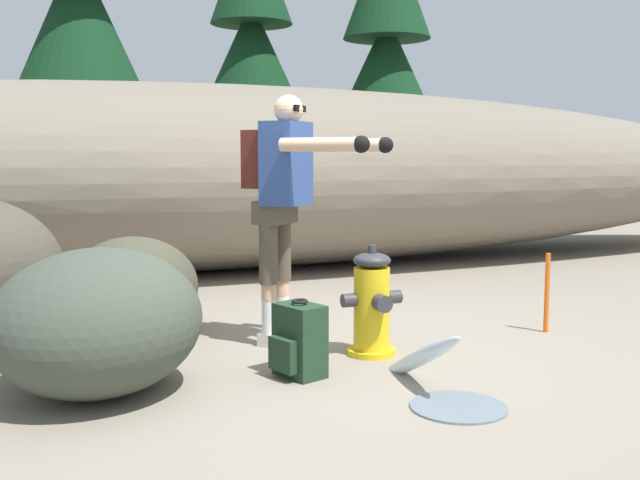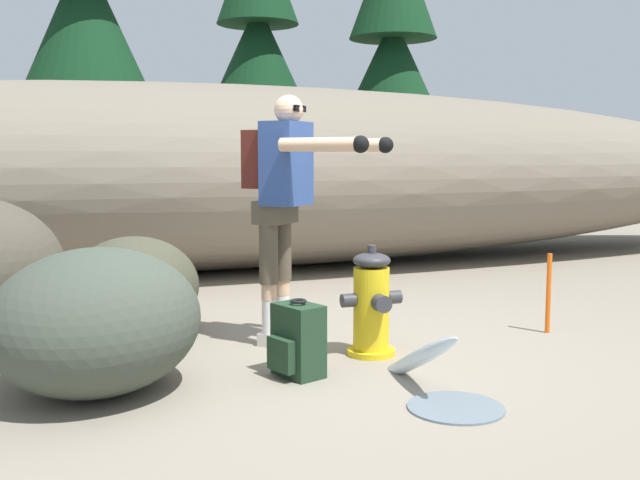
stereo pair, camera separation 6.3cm
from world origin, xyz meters
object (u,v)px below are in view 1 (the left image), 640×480
Objects in this scene: fire_hydrant at (372,305)px; boulder_small at (133,287)px; boulder_large at (98,322)px; survey_stake at (547,293)px; spare_backpack at (299,341)px; utility_worker at (285,188)px.

boulder_small is at bearing 144.03° from fire_hydrant.
boulder_large is 2.05× the size of survey_stake.
survey_stake reaches higher than spare_backpack.
utility_worker is at bearing 134.55° from fire_hydrant.
boulder_large is 3.27m from survey_stake.
boulder_small is (-0.83, 1.33, 0.15)m from spare_backpack.
utility_worker is 1.77× the size of boulder_small.
fire_hydrant is 0.75× the size of boulder_small.
fire_hydrant is 1.78m from boulder_small.
utility_worker reaches higher than boulder_large.
survey_stake is at bearing 4.45° from fire_hydrant.
boulder_large is at bearing -174.34° from survey_stake.
boulder_small is (-0.98, 0.58, -0.74)m from utility_worker.
fire_hydrant is 1.50m from survey_stake.
fire_hydrant is at bearing -0.26° from utility_worker.
fire_hydrant is 1.00m from utility_worker.
boulder_small reaches higher than fire_hydrant.
survey_stake is (2.10, 0.40, 0.08)m from spare_backpack.
boulder_small is at bearing -78.59° from spare_backpack.
utility_worker is at bearing -122.24° from spare_backpack.
utility_worker is 3.69× the size of spare_backpack.
utility_worker is 2.89× the size of survey_stake.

